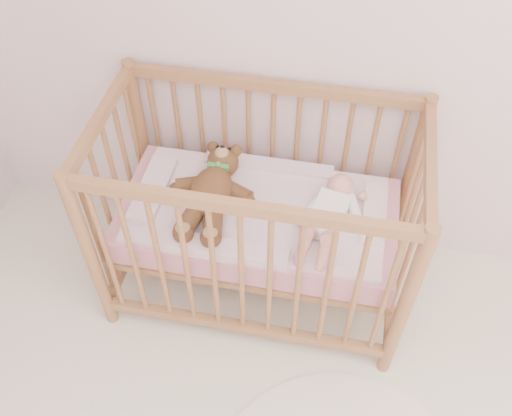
# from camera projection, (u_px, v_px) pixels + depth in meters

# --- Properties ---
(wall_back) EXTENTS (4.00, 0.02, 2.70)m
(wall_back) POSITION_uv_depth(u_px,v_px,m) (406.00, 6.00, 2.10)
(wall_back) COLOR silver
(wall_back) RESTS_ON floor
(crib) EXTENTS (1.36, 0.76, 1.00)m
(crib) POSITION_uv_depth(u_px,v_px,m) (258.00, 217.00, 2.54)
(crib) COLOR #9E7343
(crib) RESTS_ON floor
(mattress) EXTENTS (1.22, 0.62, 0.13)m
(mattress) POSITION_uv_depth(u_px,v_px,m) (258.00, 220.00, 2.55)
(mattress) COLOR pink
(mattress) RESTS_ON crib
(blanket) EXTENTS (1.10, 0.58, 0.06)m
(blanket) POSITION_uv_depth(u_px,v_px,m) (258.00, 209.00, 2.49)
(blanket) COLOR #EEA3B8
(blanket) RESTS_ON mattress
(baby) EXTENTS (0.35, 0.57, 0.13)m
(baby) POSITION_uv_depth(u_px,v_px,m) (330.00, 211.00, 2.39)
(baby) COLOR white
(baby) RESTS_ON blanket
(teddy_bear) EXTENTS (0.42, 0.58, 0.16)m
(teddy_bear) POSITION_uv_depth(u_px,v_px,m) (211.00, 192.00, 2.44)
(teddy_bear) COLOR brown
(teddy_bear) RESTS_ON blanket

